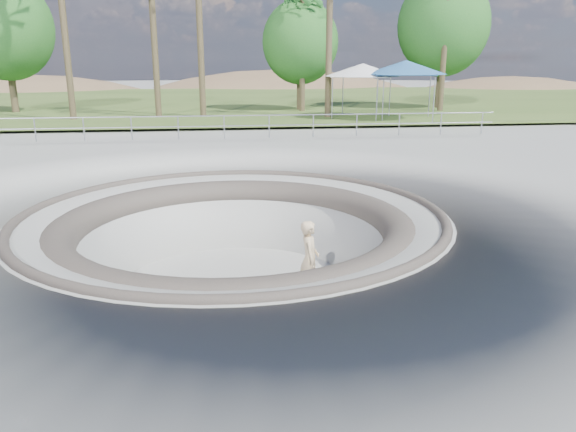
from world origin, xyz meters
name	(u,v)px	position (x,y,z in m)	size (l,w,h in m)	color
ground	(233,214)	(0.00, 0.00, 0.00)	(180.00, 180.00, 0.00)	gray
skate_bowl	(235,285)	(0.00, 0.00, -1.83)	(14.00, 14.00, 4.10)	gray
grass_strip	(220,101)	(0.00, 34.00, 0.22)	(180.00, 36.00, 0.12)	#3E5722
distant_hills	(251,146)	(3.78, 57.17, -7.02)	(103.20, 45.00, 28.60)	brown
safety_railing	(224,127)	(0.00, 12.00, 0.69)	(25.00, 0.06, 1.03)	#93959B
skateboard	(309,297)	(1.72, -0.95, -1.83)	(0.87, 0.53, 0.09)	brown
skater	(309,259)	(1.72, -0.95, -0.88)	(0.68, 0.44, 1.86)	beige
canopy_white	(363,70)	(8.03, 19.09, 2.94)	(5.48, 5.48, 3.04)	#93959B
canopy_blue	(406,67)	(10.19, 18.00, 3.10)	(6.12, 6.12, 3.22)	#93959B
bushy_tree_left	(5,29)	(-13.07, 25.15, 5.35)	(5.79, 5.27, 8.36)	brown
bushy_tree_mid	(300,42)	(5.25, 24.66, 4.59)	(4.95, 4.50, 7.14)	brown
bushy_tree_right	(444,25)	(15.04, 25.02, 5.71)	(6.19, 5.62, 8.93)	brown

